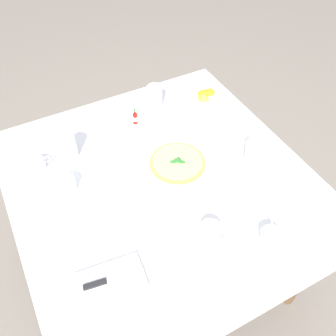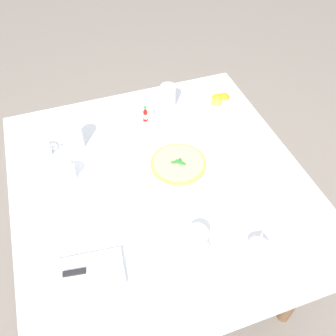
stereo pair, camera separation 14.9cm
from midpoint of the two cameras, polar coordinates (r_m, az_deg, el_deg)
ground_plane at (r=2.10m, az=0.90°, el=-14.57°), size 8.00×8.00×0.00m
dining_table at (r=1.58m, az=1.15°, el=-4.28°), size 1.16×1.16×0.74m
pizza_plate at (r=1.51m, az=4.42°, el=0.22°), size 0.33×0.33×0.02m
pizza at (r=1.50m, az=4.46°, el=0.58°), size 0.23×0.23×0.02m
coffee_cup_far_left at (r=1.31m, az=17.02°, el=-12.52°), size 0.13×0.13×0.06m
coffee_cup_back_corner at (r=1.60m, az=-16.53°, el=2.24°), size 0.13×0.13×0.06m
coffee_cup_near_left at (r=1.29m, az=7.88°, el=-10.88°), size 0.13×0.13×0.06m
coffee_cup_right_edge at (r=1.49m, az=-12.85°, el=-1.10°), size 0.13×0.13×0.07m
water_glass_center_back at (r=1.52m, az=16.41°, el=0.57°), size 0.07×0.07×0.12m
water_glass_far_right at (r=1.60m, az=-11.75°, el=4.44°), size 0.07×0.07×0.12m
water_glass_near_right at (r=1.78m, az=2.43°, el=10.81°), size 0.07×0.07×0.12m
napkin_folded at (r=1.25m, az=-8.64°, el=-15.98°), size 0.23×0.15×0.02m
dinner_knife at (r=1.24m, az=-8.58°, el=-15.68°), size 0.20×0.05×0.01m
citrus_bowl at (r=1.82m, az=10.16°, el=10.04°), size 0.15×0.15×0.07m
hot_sauce_bottle at (r=1.71m, az=-1.04°, el=8.19°), size 0.02×0.02×0.08m
salt_shaker at (r=1.73m, az=-0.25°, el=8.35°), size 0.03×0.03×0.06m
pepper_shaker at (r=1.70m, az=-1.83°, el=7.55°), size 0.03×0.03×0.06m
menu_card at (r=1.64m, az=16.30°, el=3.81°), size 0.01×0.09×0.06m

